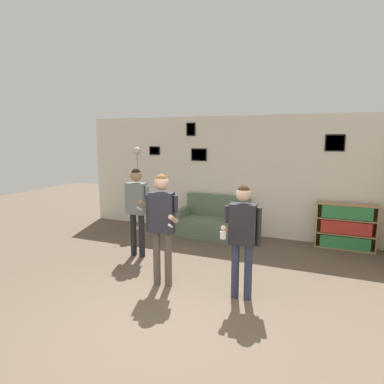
{
  "coord_description": "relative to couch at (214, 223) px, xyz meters",
  "views": [
    {
      "loc": [
        1.84,
        -3.2,
        2.23
      ],
      "look_at": [
        -0.46,
        2.15,
        1.29
      ],
      "focal_mm": 32.0,
      "sensor_mm": 36.0,
      "label": 1
    }
  ],
  "objects": [
    {
      "name": "ground_plane",
      "position": [
        0.68,
        -3.92,
        -0.3
      ],
      "size": [
        20.0,
        20.0,
        0.0
      ],
      "primitive_type": "plane",
      "color": "brown"
    },
    {
      "name": "person_player_foreground_center",
      "position": [
        0.17,
        -2.77,
        0.75
      ],
      "size": [
        0.54,
        0.44,
        1.71
      ],
      "color": "brown",
      "rests_on": "ground_plane"
    },
    {
      "name": "wall_back",
      "position": [
        0.68,
        0.41,
        1.06
      ],
      "size": [
        8.31,
        0.08,
        2.7
      ],
      "color": "silver",
      "rests_on": "ground_plane"
    },
    {
      "name": "floor_lamp",
      "position": [
        -1.89,
        -0.15,
        0.95
      ],
      "size": [
        0.28,
        0.28,
        1.99
      ],
      "color": "#ADA89E",
      "rests_on": "ground_plane"
    },
    {
      "name": "person_player_foreground_left",
      "position": [
        -0.88,
        -1.81,
        0.72
      ],
      "size": [
        0.5,
        0.44,
        1.66
      ],
      "color": "black",
      "rests_on": "ground_plane"
    },
    {
      "name": "person_watcher_holding_cup",
      "position": [
        1.38,
        -2.73,
        0.68
      ],
      "size": [
        0.5,
        0.44,
        1.6
      ],
      "color": "#2D334C",
      "rests_on": "ground_plane"
    },
    {
      "name": "couch",
      "position": [
        0.0,
        0.0,
        0.0
      ],
      "size": [
        1.57,
        0.8,
        0.91
      ],
      "color": "#5B7056",
      "rests_on": "ground_plane"
    },
    {
      "name": "bookshelf",
      "position": [
        2.73,
        0.19,
        0.16
      ],
      "size": [
        1.12,
        0.3,
        0.92
      ],
      "color": "#A87F51",
      "rests_on": "ground_plane"
    }
  ]
}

